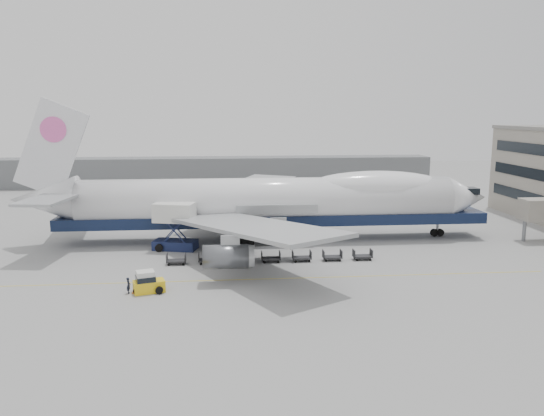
{
  "coord_description": "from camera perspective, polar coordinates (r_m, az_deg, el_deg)",
  "views": [
    {
      "loc": [
        -5.98,
        -61.39,
        17.95
      ],
      "look_at": [
        0.09,
        6.0,
        5.7
      ],
      "focal_mm": 35.0,
      "sensor_mm": 36.0,
      "label": 1
    }
  ],
  "objects": [
    {
      "name": "apron_line",
      "position": [
        58.53,
        0.97,
        -7.59
      ],
      "size": [
        60.0,
        0.15,
        0.01
      ],
      "primitive_type": "cube",
      "color": "gold",
      "rests_on": "ground"
    },
    {
      "name": "ground_worker",
      "position": [
        55.63,
        -15.18,
        -8.04
      ],
      "size": [
        0.46,
        0.64,
        1.65
      ],
      "primitive_type": "imported",
      "rotation": [
        0.0,
        0.0,
        1.69
      ],
      "color": "black",
      "rests_on": "ground"
    },
    {
      "name": "dolly_4",
      "position": [
        65.04,
        3.21,
        -5.29
      ],
      "size": [
        2.3,
        1.35,
        1.3
      ],
      "color": "#2D2D30",
      "rests_on": "ground"
    },
    {
      "name": "dolly_6",
      "position": [
        66.54,
        9.7,
        -5.06
      ],
      "size": [
        2.3,
        1.35,
        1.3
      ],
      "color": "#2D2D30",
      "rests_on": "ground"
    },
    {
      "name": "dolly_5",
      "position": [
        65.68,
        6.49,
        -5.18
      ],
      "size": [
        2.3,
        1.35,
        1.3
      ],
      "color": "#2D2D30",
      "rests_on": "ground"
    },
    {
      "name": "catering_truck",
      "position": [
        71.02,
        -10.42,
        -1.68
      ],
      "size": [
        6.11,
        4.84,
        6.24
      ],
      "rotation": [
        0.0,
        0.0,
        -0.25
      ],
      "color": "#171F45",
      "rests_on": "ground"
    },
    {
      "name": "traffic_cone",
      "position": [
        55.7,
        -14.61,
        -8.55
      ],
      "size": [
        0.43,
        0.43,
        0.64
      ],
      "rotation": [
        0.0,
        0.0,
        -0.16
      ],
      "color": "orange",
      "rests_on": "ground"
    },
    {
      "name": "dolly_1",
      "position": [
        64.42,
        -6.89,
        -5.5
      ],
      "size": [
        2.3,
        1.35,
        1.3
      ],
      "color": "#2D2D30",
      "rests_on": "ground"
    },
    {
      "name": "dolly_2",
      "position": [
        64.4,
        -3.5,
        -5.45
      ],
      "size": [
        2.3,
        1.35,
        1.3
      ],
      "color": "#2D2D30",
      "rests_on": "ground"
    },
    {
      "name": "baggage_tug",
      "position": [
        55.43,
        -13.23,
        -7.84
      ],
      "size": [
        3.39,
        2.44,
        2.23
      ],
      "rotation": [
        0.0,
        0.0,
        0.29
      ],
      "color": "yellow",
      "rests_on": "ground"
    },
    {
      "name": "dolly_0",
      "position": [
        64.66,
        -10.26,
        -5.53
      ],
      "size": [
        2.3,
        1.35,
        1.3
      ],
      "color": "#2D2D30",
      "rests_on": "ground"
    },
    {
      "name": "ground",
      "position": [
        64.24,
        0.4,
        -5.96
      ],
      "size": [
        260.0,
        260.0,
        0.0
      ],
      "primitive_type": "plane",
      "color": "gray",
      "rests_on": "ground"
    },
    {
      "name": "hangar",
      "position": [
        132.24,
        -6.87,
        3.92
      ],
      "size": [
        110.0,
        8.0,
        7.0
      ],
      "primitive_type": "cube",
      "color": "slate",
      "rests_on": "ground"
    },
    {
      "name": "airliner",
      "position": [
        74.71,
        0.01,
        0.77
      ],
      "size": [
        67.0,
        55.3,
        19.98
      ],
      "color": "white",
      "rests_on": "ground"
    },
    {
      "name": "dolly_3",
      "position": [
        64.61,
        -0.13,
        -5.38
      ],
      "size": [
        2.3,
        1.35,
        1.3
      ],
      "color": "#2D2D30",
      "rests_on": "ground"
    }
  ]
}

